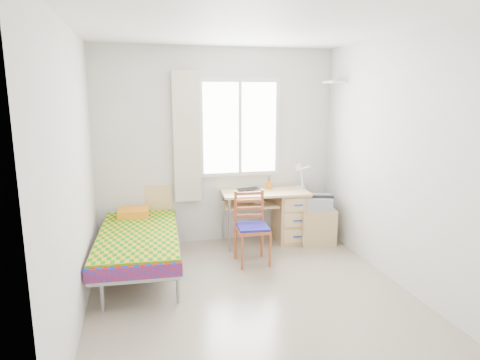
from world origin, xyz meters
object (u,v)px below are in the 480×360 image
(chair, at_px, (252,223))
(cabinet, at_px, (316,225))
(bed, at_px, (138,237))
(printer, at_px, (319,202))
(desk, at_px, (286,213))

(chair, xyz_separation_m, cabinet, (1.01, 0.41, -0.24))
(bed, bearing_deg, printer, 11.41)
(bed, relative_size, cabinet, 3.82)
(bed, xyz_separation_m, chair, (1.33, -0.07, 0.09))
(desk, distance_m, printer, 0.48)
(bed, height_order, printer, bed)
(bed, bearing_deg, desk, 18.00)
(bed, bearing_deg, chair, 0.40)
(printer, bearing_deg, chair, -136.75)
(desk, height_order, printer, desk)
(chair, bearing_deg, cabinet, 26.29)
(bed, height_order, chair, chair)
(bed, relative_size, chair, 2.24)
(desk, xyz_separation_m, printer, (0.40, -0.18, 0.19))
(desk, bearing_deg, chair, -133.83)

